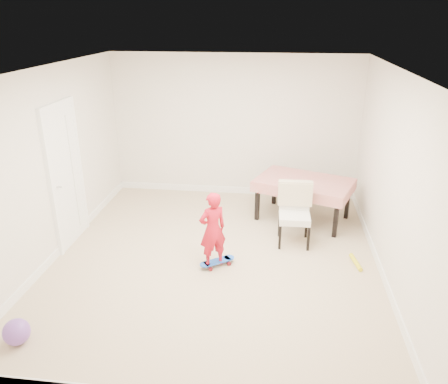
# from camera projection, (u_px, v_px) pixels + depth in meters

# --- Properties ---
(ground) EXTENTS (5.00, 5.00, 0.00)m
(ground) POSITION_uv_depth(u_px,v_px,m) (215.00, 259.00, 6.17)
(ground) COLOR tan
(ground) RESTS_ON ground
(ceiling) EXTENTS (4.50, 5.00, 0.04)m
(ceiling) POSITION_uv_depth(u_px,v_px,m) (214.00, 71.00, 5.19)
(ceiling) COLOR silver
(ceiling) RESTS_ON wall_back
(wall_back) EXTENTS (4.50, 0.04, 2.60)m
(wall_back) POSITION_uv_depth(u_px,v_px,m) (234.00, 127.00, 7.95)
(wall_back) COLOR silver
(wall_back) RESTS_ON ground
(wall_front) EXTENTS (4.50, 0.04, 2.60)m
(wall_front) POSITION_uv_depth(u_px,v_px,m) (168.00, 279.00, 3.40)
(wall_front) COLOR silver
(wall_front) RESTS_ON ground
(wall_left) EXTENTS (0.04, 5.00, 2.60)m
(wall_left) POSITION_uv_depth(u_px,v_px,m) (52.00, 166.00, 5.93)
(wall_left) COLOR silver
(wall_left) RESTS_ON ground
(wall_right) EXTENTS (0.04, 5.00, 2.60)m
(wall_right) POSITION_uv_depth(u_px,v_px,m) (392.00, 180.00, 5.41)
(wall_right) COLOR silver
(wall_right) RESTS_ON ground
(door) EXTENTS (0.11, 0.94, 2.11)m
(door) POSITION_uv_depth(u_px,v_px,m) (66.00, 177.00, 6.31)
(door) COLOR white
(door) RESTS_ON ground
(baseboard_back) EXTENTS (4.50, 0.02, 0.12)m
(baseboard_back) POSITION_uv_depth(u_px,v_px,m) (234.00, 190.00, 8.43)
(baseboard_back) COLOR white
(baseboard_back) RESTS_ON ground
(baseboard_left) EXTENTS (0.02, 5.00, 0.12)m
(baseboard_left) POSITION_uv_depth(u_px,v_px,m) (64.00, 246.00, 6.40)
(baseboard_left) COLOR white
(baseboard_left) RESTS_ON ground
(baseboard_right) EXTENTS (0.02, 5.00, 0.12)m
(baseboard_right) POSITION_uv_depth(u_px,v_px,m) (379.00, 266.00, 5.88)
(baseboard_right) COLOR white
(baseboard_right) RESTS_ON ground
(dining_table) EXTENTS (1.74, 1.42, 0.70)m
(dining_table) POSITION_uv_depth(u_px,v_px,m) (303.00, 200.00, 7.25)
(dining_table) COLOR red
(dining_table) RESTS_ON ground
(dining_chair) EXTENTS (0.52, 0.60, 0.93)m
(dining_chair) POSITION_uv_depth(u_px,v_px,m) (295.00, 215.00, 6.43)
(dining_chair) COLOR silver
(dining_chair) RESTS_ON ground
(skateboard) EXTENTS (0.53, 0.46, 0.08)m
(skateboard) POSITION_uv_depth(u_px,v_px,m) (217.00, 263.00, 6.00)
(skateboard) COLOR blue
(skateboard) RESTS_ON ground
(child) EXTENTS (0.46, 0.43, 1.06)m
(child) POSITION_uv_depth(u_px,v_px,m) (213.00, 232.00, 5.79)
(child) COLOR red
(child) RESTS_ON ground
(balloon) EXTENTS (0.28, 0.28, 0.28)m
(balloon) POSITION_uv_depth(u_px,v_px,m) (16.00, 332.00, 4.55)
(balloon) COLOR purple
(balloon) RESTS_ON ground
(foam_toy) EXTENTS (0.13, 0.40, 0.06)m
(foam_toy) POSITION_uv_depth(u_px,v_px,m) (356.00, 262.00, 6.03)
(foam_toy) COLOR yellow
(foam_toy) RESTS_ON ground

